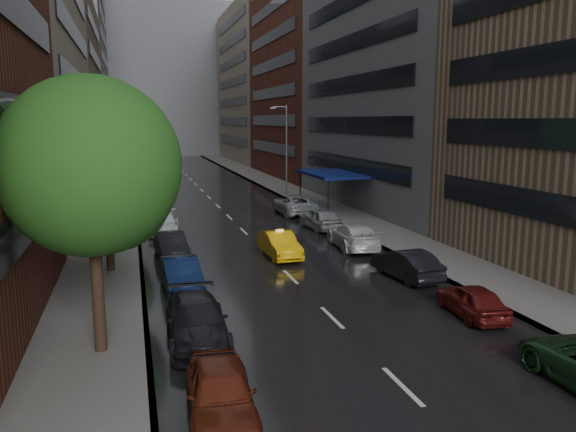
{
  "coord_description": "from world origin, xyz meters",
  "views": [
    {
      "loc": [
        -7.35,
        -9.87,
        7.71
      ],
      "look_at": [
        0.0,
        16.46,
        3.0
      ],
      "focal_mm": 35.0,
      "sensor_mm": 36.0,
      "label": 1
    }
  ],
  "objects": [
    {
      "name": "parked_cars_left",
      "position": [
        -5.4,
        15.42,
        0.73
      ],
      "size": [
        2.36,
        30.04,
        1.49
      ],
      "color": "maroon",
      "rests_on": "ground"
    },
    {
      "name": "street_lamp_right",
      "position": [
        7.72,
        45.0,
        4.89
      ],
      "size": [
        1.74,
        0.22,
        9.0
      ],
      "color": "gray",
      "rests_on": "sidewalk_right"
    },
    {
      "name": "tree_near",
      "position": [
        -8.6,
        8.77,
        6.24
      ],
      "size": [
        5.72,
        5.72,
        9.12
      ],
      "color": "#382619",
      "rests_on": "ground"
    },
    {
      "name": "parked_cars_right",
      "position": [
        5.4,
        19.84,
        0.76
      ],
      "size": [
        2.74,
        37.27,
        1.61
      ],
      "color": "#1A3B1E",
      "rests_on": "ground"
    },
    {
      "name": "taxi",
      "position": [
        0.54,
        20.13,
        0.72
      ],
      "size": [
        1.67,
        4.44,
        1.45
      ],
      "primitive_type": "imported",
      "rotation": [
        0.0,
        0.0,
        0.03
      ],
      "color": "#FFB80D",
      "rests_on": "ground"
    },
    {
      "name": "tree_far",
      "position": [
        -8.6,
        33.15,
        5.52
      ],
      "size": [
        5.06,
        5.06,
        8.07
      ],
      "color": "#382619",
      "rests_on": "ground"
    },
    {
      "name": "building_far",
      "position": [
        0.0,
        118.0,
        16.0
      ],
      "size": [
        40.0,
        14.0,
        32.0
      ],
      "primitive_type": "cube",
      "color": "slate",
      "rests_on": "ground"
    },
    {
      "name": "tree_mid",
      "position": [
        -8.6,
        19.19,
        5.81
      ],
      "size": [
        5.33,
        5.33,
        8.49
      ],
      "color": "#382619",
      "rests_on": "ground"
    },
    {
      "name": "sidewalk_left",
      "position": [
        -9.0,
        50.0,
        0.07
      ],
      "size": [
        4.0,
        140.0,
        0.15
      ],
      "primitive_type": "cube",
      "color": "gray",
      "rests_on": "ground"
    },
    {
      "name": "road",
      "position": [
        0.0,
        50.0,
        0.01
      ],
      "size": [
        14.0,
        140.0,
        0.01
      ],
      "primitive_type": "cube",
      "color": "black",
      "rests_on": "ground"
    },
    {
      "name": "street_lamp_left",
      "position": [
        -7.72,
        30.0,
        4.89
      ],
      "size": [
        1.74,
        0.22,
        9.0
      ],
      "color": "gray",
      "rests_on": "sidewalk_left"
    },
    {
      "name": "buildings_left",
      "position": [
        -15.0,
        58.79,
        15.99
      ],
      "size": [
        8.0,
        108.0,
        38.0
      ],
      "color": "maroon",
      "rests_on": "ground"
    },
    {
      "name": "sidewalk_right",
      "position": [
        9.0,
        50.0,
        0.07
      ],
      "size": [
        4.0,
        140.0,
        0.15
      ],
      "primitive_type": "cube",
      "color": "gray",
      "rests_on": "ground"
    },
    {
      "name": "buildings_right",
      "position": [
        15.0,
        56.7,
        15.03
      ],
      "size": [
        8.05,
        109.1,
        36.0
      ],
      "color": "#937A5B",
      "rests_on": "ground"
    },
    {
      "name": "awning",
      "position": [
        8.98,
        35.0,
        3.13
      ],
      "size": [
        4.0,
        8.0,
        3.12
      ],
      "color": "navy",
      "rests_on": "sidewalk_right"
    }
  ]
}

